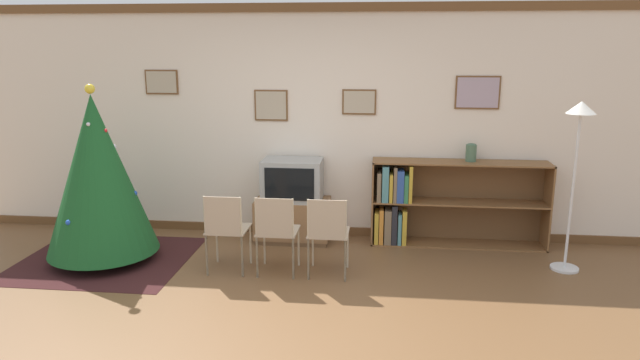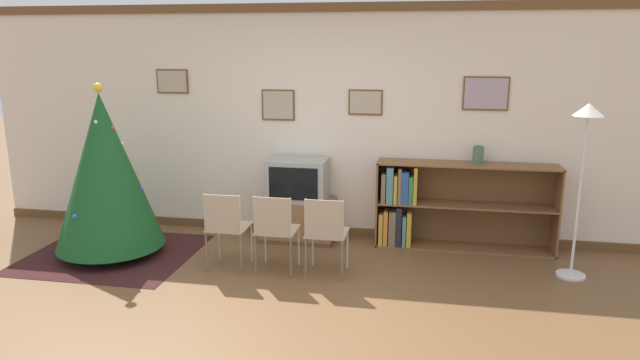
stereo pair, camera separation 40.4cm
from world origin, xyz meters
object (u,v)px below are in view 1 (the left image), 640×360
tv_console (293,220)px  folding_chair_center (276,230)px  folding_chair_right (328,232)px  bookshelf (427,203)px  christmas_tree (98,175)px  standing_lamp (578,142)px  television (292,180)px  folding_chair_left (226,228)px  vase (471,152)px

tv_console → folding_chair_center: 1.06m
folding_chair_right → bookshelf: bookshelf is taller
folding_chair_right → tv_console: bearing=116.2°
christmas_tree → standing_lamp: 4.83m
television → folding_chair_left: bearing=-116.2°
television → vase: bearing=2.8°
standing_lamp → christmas_tree: bearing=-176.8°
tv_console → folding_chair_right: (0.51, -1.04, 0.22)m
folding_chair_right → folding_chair_center: bearing=180.0°
folding_chair_right → standing_lamp: standing_lamp is taller
christmas_tree → tv_console: bearing=23.9°
television → folding_chair_left: (-0.51, -1.03, -0.26)m
christmas_tree → folding_chair_right: 2.46m
tv_console → standing_lamp: (2.91, -0.58, 1.07)m
tv_console → standing_lamp: 3.15m
television → folding_chair_center: 1.07m
folding_chair_left → standing_lamp: (3.42, 0.46, 0.85)m
tv_console → christmas_tree: bearing=-156.1°
folding_chair_right → television: bearing=116.2°
folding_chair_right → standing_lamp: size_ratio=0.48×
folding_chair_center → folding_chair_right: size_ratio=1.00×
folding_chair_left → vase: vase is taller
bookshelf → vase: size_ratio=9.95×
bookshelf → tv_console: bearing=-177.4°
vase → tv_console: bearing=-177.2°
standing_lamp → bookshelf: bearing=154.6°
folding_chair_left → vase: 2.82m
folding_chair_left → bookshelf: bearing=28.3°
christmas_tree → folding_chair_right: (2.41, -0.19, -0.46)m
television → folding_chair_right: (0.51, -1.03, -0.26)m
christmas_tree → tv_console: christmas_tree is taller
folding_chair_left → folding_chair_right: 1.02m
folding_chair_center → standing_lamp: standing_lamp is taller
folding_chair_center → folding_chair_right: 0.51m
television → folding_chair_left: television is taller
christmas_tree → folding_chair_center: size_ratio=2.27×
tv_console → vase: bearing=2.8°
television → vase: 2.04m
christmas_tree → folding_chair_left: bearing=-7.9°
folding_chair_left → folding_chair_center: (0.51, 0.00, 0.00)m
folding_chair_center → bookshelf: bearing=35.7°
folding_chair_right → vase: (1.49, 1.13, 0.60)m
bookshelf → vase: bearing=3.1°
christmas_tree → standing_lamp: christmas_tree is taller
folding_chair_right → bookshelf: (1.04, 1.11, 0.01)m
tv_console → television: (0.00, -0.00, 0.48)m
bookshelf → folding_chair_right: bearing=-133.1°
folding_chair_left → bookshelf: (2.05, 1.11, 0.01)m
folding_chair_center → folding_chair_right: bearing=0.0°
standing_lamp → vase: bearing=143.4°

